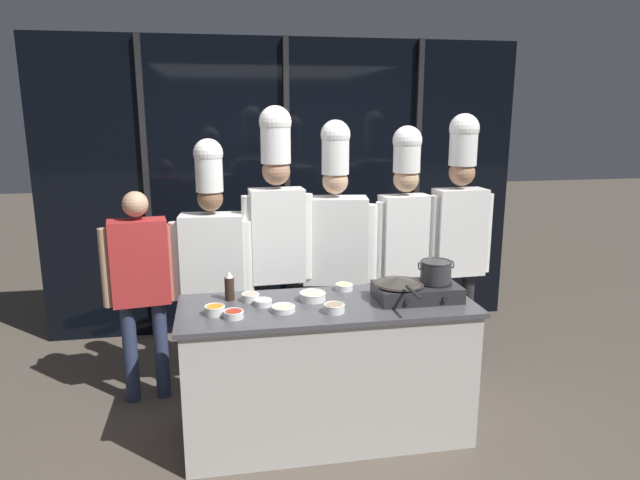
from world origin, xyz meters
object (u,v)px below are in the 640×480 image
Objects in this scene: prep_bowl_noodles at (313,296)px; chef_pastry at (404,230)px; stock_pot at (436,271)px; prep_bowl_ginger at (344,287)px; prep_bowl_chili_flakes at (234,314)px; squeeze_bottle_soy at (229,286)px; chef_sous at (277,225)px; prep_bowl_chicken at (283,308)px; prep_bowl_shrimp at (250,297)px; person_guest at (141,277)px; prep_bowl_onion at (263,302)px; chef_apprentice at (459,224)px; portable_stove at (417,291)px; chef_head at (213,256)px; prep_bowl_mushrooms at (334,308)px; frying_pan at (399,281)px; prep_bowl_carrots at (215,310)px; chef_line at (335,240)px.

chef_pastry is (0.82, 0.65, 0.25)m from prep_bowl_noodles.
prep_bowl_ginger is (-0.54, 0.26, -0.16)m from stock_pot.
squeeze_bottle_soy is at bearing 92.10° from prep_bowl_chili_flakes.
squeeze_bottle_soy is 0.09× the size of chef_sous.
prep_bowl_chicken is 0.07× the size of chef_sous.
chef_sous is (0.24, 0.58, 0.34)m from prep_bowl_shrimp.
person_guest is at bearing -1.01° from chef_sous.
chef_apprentice reaches higher than prep_bowl_onion.
chef_sous is at bearing -2.57° from chef_apprentice.
prep_bowl_ginger is 1.43m from person_guest.
portable_stove is at bearing -8.37° from prep_bowl_noodles.
chef_pastry is (1.33, 0.55, 0.19)m from squeeze_bottle_soy.
prep_bowl_chicken is at bearing 121.93° from chef_head.
prep_bowl_mushrooms is (0.60, -0.34, -0.06)m from squeeze_bottle_soy.
prep_bowl_onion reaches higher than prep_bowl_chicken.
prep_bowl_noodles is (0.39, -0.06, 0.00)m from prep_bowl_shrimp.
chef_head reaches higher than frying_pan.
chef_head is 0.96× the size of chef_pastry.
chef_apprentice is (0.71, 0.73, 0.20)m from frying_pan.
prep_bowl_onion is 0.32m from prep_bowl_noodles.
prep_bowl_mushrooms is (-0.15, -0.40, 0.01)m from prep_bowl_ginger.
chef_pastry is (1.14, 0.70, 0.26)m from prep_bowl_onion.
chef_head is at bearing -0.06° from chef_sous.
prep_bowl_noodles reaches higher than prep_bowl_ginger.
portable_stove is 4.36× the size of prep_bowl_carrots.
prep_bowl_carrots is (-1.26, -0.06, -0.02)m from portable_stove.
squeeze_bottle_soy reaches higher than prep_bowl_carrots.
chef_pastry is (0.58, 0.49, 0.26)m from prep_bowl_ginger.
squeeze_bottle_soy is at bearing 105.57° from chef_head.
chef_apprentice is at bearing 171.97° from person_guest.
chef_apprentice is (1.75, 0.85, 0.30)m from prep_bowl_chili_flakes.
chef_line reaches higher than prep_bowl_mushrooms.
prep_bowl_chili_flakes is (0.01, -0.33, -0.06)m from squeeze_bottle_soy.
chef_pastry reaches higher than prep_bowl_carrots.
prep_bowl_shrimp reaches higher than prep_bowl_chili_flakes.
prep_bowl_shrimp is 0.07× the size of person_guest.
person_guest is (-1.89, 0.71, -0.15)m from stock_pot.
prep_bowl_noodles reaches higher than prep_bowl_chili_flakes.
frying_pan is at bearing -10.71° from prep_bowl_noodles.
prep_bowl_mushrooms is at bearing 102.62° from chef_sous.
chef_pastry reaches higher than prep_bowl_chicken.
squeeze_bottle_soy is 0.10× the size of chef_head.
prep_bowl_mushrooms is at bearing -110.56° from prep_bowl_ginger.
squeeze_bottle_soy is at bearing 150.58° from prep_bowl_mushrooms.
person_guest reaches higher than squeeze_bottle_soy.
chef_sous reaches higher than squeeze_bottle_soy.
prep_bowl_onion is at bearing 154.27° from prep_bowl_mushrooms.
chef_sous reaches higher than portable_stove.
chef_apprentice is (0.59, 0.72, 0.27)m from portable_stove.
prep_bowl_chili_flakes is at bearing -169.16° from prep_bowl_chicken.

